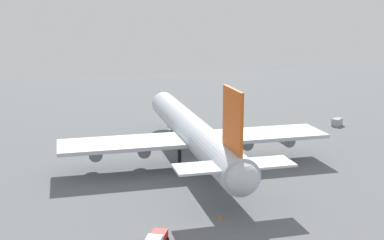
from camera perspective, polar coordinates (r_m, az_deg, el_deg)
ground_plane at (r=102.55m, az=-0.00°, el=-4.58°), size 255.62×255.62×0.00m
cargo_airplane at (r=100.55m, az=0.05°, el=-1.32°), size 63.90×52.40×18.66m
fuel_truck at (r=66.97m, az=-4.01°, el=-13.40°), size 4.79×3.74×2.23m
cargo_container_fore at (r=136.73m, az=16.05°, el=-0.22°), size 3.40×3.61×1.86m
safety_cone_nose at (r=129.72m, az=-2.71°, el=-0.71°), size 0.39×0.39×0.56m
safety_cone_tail at (r=75.70m, az=3.17°, el=-10.86°), size 0.48×0.48×0.69m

